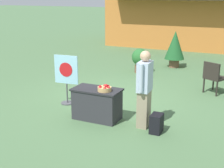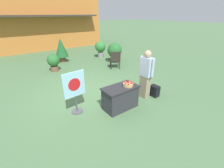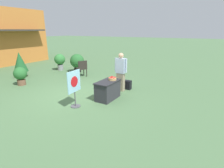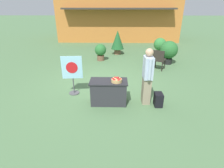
{
  "view_description": "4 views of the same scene",
  "coord_description": "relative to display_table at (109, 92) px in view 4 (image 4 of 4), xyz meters",
  "views": [
    {
      "loc": [
        3.69,
        -7.72,
        2.92
      ],
      "look_at": [
        0.46,
        -0.79,
        0.72
      ],
      "focal_mm": 50.0,
      "sensor_mm": 36.0,
      "label": 1
    },
    {
      "loc": [
        -2.33,
        -4.69,
        2.85
      ],
      "look_at": [
        0.43,
        -0.93,
        0.65
      ],
      "focal_mm": 24.0,
      "sensor_mm": 36.0,
      "label": 2
    },
    {
      "loc": [
        -5.3,
        -5.04,
        2.73
      ],
      "look_at": [
        0.63,
        -1.5,
        0.58
      ],
      "focal_mm": 28.0,
      "sensor_mm": 36.0,
      "label": 3
    },
    {
      "loc": [
        0.59,
        -6.37,
        2.84
      ],
      "look_at": [
        0.47,
        -1.26,
        0.57
      ],
      "focal_mm": 28.0,
      "sensor_mm": 36.0,
      "label": 4
    }
  ],
  "objects": [
    {
      "name": "ground_plane",
      "position": [
        -0.37,
        1.46,
        -0.38
      ],
      "size": [
        120.0,
        120.0,
        0.0
      ],
      "primitive_type": "plane",
      "color": "#4C7047"
    },
    {
      "name": "storefront_building",
      "position": [
        0.38,
        12.5,
        1.8
      ],
      "size": [
        10.33,
        5.56,
        4.37
      ],
      "color": "#C67533",
      "rests_on": "ground_plane"
    },
    {
      "name": "display_table",
      "position": [
        0.0,
        0.0,
        0.0
      ],
      "size": [
        1.16,
        0.63,
        0.76
      ],
      "color": "#2D2D33",
      "rests_on": "ground_plane"
    },
    {
      "name": "apple_basket",
      "position": [
        0.24,
        -0.08,
        0.44
      ],
      "size": [
        0.32,
        0.32,
        0.16
      ],
      "color": "tan",
      "rests_on": "display_table"
    },
    {
      "name": "person_visitor",
      "position": [
        1.18,
        0.03,
        0.52
      ],
      "size": [
        0.27,
        0.61,
        1.76
      ],
      "rotation": [
        0.0,
        0.0,
        -3.11
      ],
      "color": "gray",
      "rests_on": "ground_plane"
    },
    {
      "name": "backpack",
      "position": [
        1.54,
        -0.15,
        -0.17
      ],
      "size": [
        0.24,
        0.34,
        0.42
      ],
      "color": "black",
      "rests_on": "ground_plane"
    },
    {
      "name": "poster_board",
      "position": [
        -1.26,
        0.62,
        0.39
      ],
      "size": [
        0.69,
        0.36,
        1.36
      ],
      "rotation": [
        0.0,
        0.0,
        -1.49
      ],
      "color": "#4C4C51",
      "rests_on": "ground_plane"
    },
    {
      "name": "patio_chair",
      "position": [
        2.27,
        3.26,
        0.18
      ],
      "size": [
        0.75,
        0.75,
        0.98
      ],
      "rotation": [
        0.0,
        0.0,
        1.07
      ],
      "color": "#28231E",
      "rests_on": "ground_plane"
    },
    {
      "name": "potted_plant_far_left",
      "position": [
        3.0,
        4.28,
        0.33
      ],
      "size": [
        0.92,
        0.92,
        1.22
      ],
      "color": "black",
      "rests_on": "ground_plane"
    },
    {
      "name": "potted_plant_near_right",
      "position": [
        2.87,
        5.75,
        0.31
      ],
      "size": [
        0.75,
        0.75,
        1.14
      ],
      "color": "gray",
      "rests_on": "ground_plane"
    },
    {
      "name": "potted_plant_far_right",
      "position": [
        0.31,
        6.3,
        0.49
      ],
      "size": [
        0.81,
        0.81,
        1.49
      ],
      "color": "brown",
      "rests_on": "ground_plane"
    },
    {
      "name": "potted_plant_near_left",
      "position": [
        -0.66,
        4.83,
        0.16
      ],
      "size": [
        0.65,
        0.65,
        0.94
      ],
      "color": "brown",
      "rests_on": "ground_plane"
    }
  ]
}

